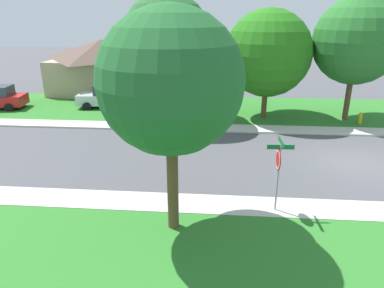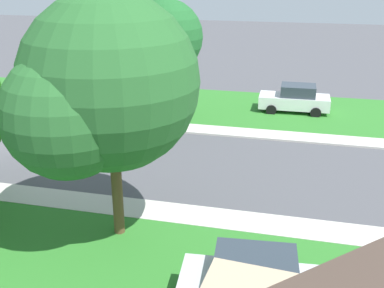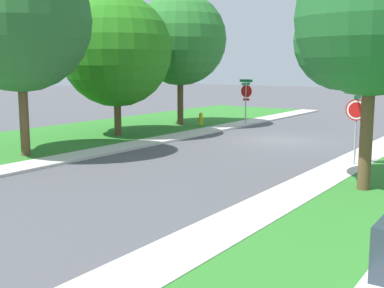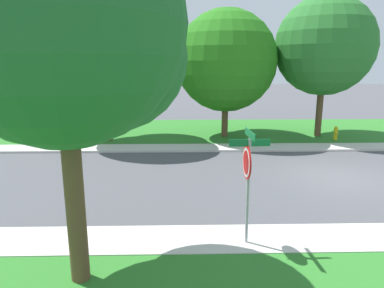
{
  "view_description": "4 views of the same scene",
  "coord_description": "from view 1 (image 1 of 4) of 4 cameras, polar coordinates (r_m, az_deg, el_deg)",
  "views": [
    {
      "loc": [
        -16.03,
        6.45,
        6.68
      ],
      "look_at": [
        -1.91,
        7.63,
        1.4
      ],
      "focal_mm": 32.61,
      "sensor_mm": 36.0,
      "label": 1
    },
    {
      "loc": [
        19.05,
        15.49,
        8.6
      ],
      "look_at": [
        1.0,
        11.17,
        1.4
      ],
      "focal_mm": 42.96,
      "sensor_mm": 36.0,
      "label": 2
    },
    {
      "loc": [
        -10.04,
        22.19,
        3.6
      ],
      "look_at": [
        -2.15,
        10.7,
        1.4
      ],
      "focal_mm": 46.64,
      "sensor_mm": 36.0,
      "label": 3
    },
    {
      "loc": [
        -12.38,
        5.85,
        4.22
      ],
      "look_at": [
        -0.26,
        5.56,
        1.4
      ],
      "focal_mm": 32.72,
      "sensor_mm": 36.0,
      "label": 4
    }
  ],
  "objects": [
    {
      "name": "ground_plane",
      "position": [
        18.53,
        24.82,
        -2.69
      ],
      "size": [
        120.0,
        120.0,
        0.0
      ],
      "primitive_type": "plane",
      "color": "#4C4C51"
    },
    {
      "name": "sidewalk_east",
      "position": [
        22.46,
        -9.75,
        2.96
      ],
      "size": [
        1.4,
        56.0,
        0.1
      ],
      "primitive_type": "cube",
      "color": "beige",
      "rests_on": "ground"
    },
    {
      "name": "lawn_east",
      "position": [
        26.86,
        -7.33,
        5.95
      ],
      "size": [
        8.0,
        56.0,
        0.08
      ],
      "primitive_type": "cube",
      "color": "#2D7528",
      "rests_on": "ground"
    },
    {
      "name": "sidewalk_west",
      "position": [
        14.25,
        -18.98,
        -8.51
      ],
      "size": [
        1.4,
        56.0,
        0.1
      ],
      "primitive_type": "cube",
      "color": "beige",
      "rests_on": "ground"
    },
    {
      "name": "stop_sign_far_corner",
      "position": [
        12.29,
        13.94,
        -3.16
      ],
      "size": [
        0.92,
        0.92,
        2.77
      ],
      "color": "#9E9EA3",
      "rests_on": "ground"
    },
    {
      "name": "car_silver_kerbside_mid",
      "position": [
        27.25,
        -13.6,
        7.56
      ],
      "size": [
        2.32,
        4.44,
        1.76
      ],
      "color": "silver",
      "rests_on": "ground"
    },
    {
      "name": "tree_across_left",
      "position": [
        25.26,
        25.51,
        14.62
      ],
      "size": [
        5.82,
        5.41,
        7.84
      ],
      "color": "brown",
      "rests_on": "ground"
    },
    {
      "name": "tree_sidewalk_near",
      "position": [
        23.01,
        -3.46,
        16.55
      ],
      "size": [
        5.91,
        5.5,
        8.06
      ],
      "color": "brown",
      "rests_on": "ground"
    },
    {
      "name": "tree_sidewalk_far",
      "position": [
        24.09,
        12.7,
        13.92
      ],
      "size": [
        6.02,
        5.6,
        7.13
      ],
      "color": "brown",
      "rests_on": "ground"
    },
    {
      "name": "tree_corner_large",
      "position": [
        10.33,
        -2.42,
        9.52
      ],
      "size": [
        4.58,
        4.26,
        7.0
      ],
      "color": "brown",
      "rests_on": "ground"
    },
    {
      "name": "house_right_setback",
      "position": [
        33.79,
        -14.41,
        12.5
      ],
      "size": [
        9.59,
        8.49,
        4.6
      ],
      "color": "tan",
      "rests_on": "ground"
    },
    {
      "name": "fire_hydrant",
      "position": [
        24.84,
        25.82,
        3.81
      ],
      "size": [
        0.38,
        0.22,
        0.83
      ],
      "color": "gold",
      "rests_on": "ground"
    }
  ]
}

